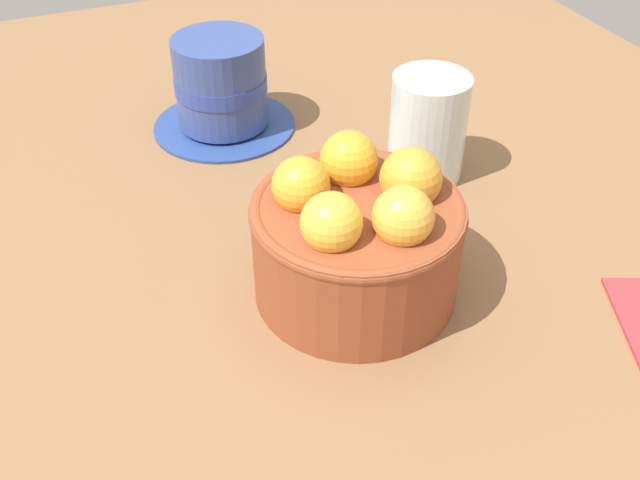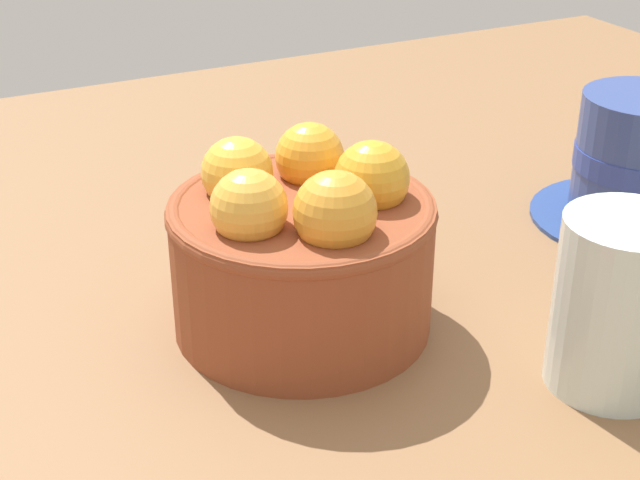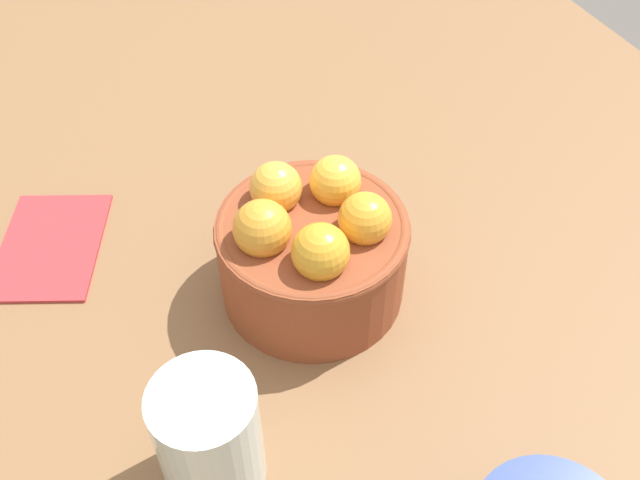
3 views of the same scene
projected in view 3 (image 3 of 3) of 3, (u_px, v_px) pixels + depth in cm
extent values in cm
cube|color=brown|center=(313.00, 301.00, 58.89)|extent=(122.90, 95.19, 3.05)
cylinder|color=brown|center=(312.00, 258.00, 55.07)|extent=(14.23, 14.23, 7.43)
torus|color=brown|center=(312.00, 228.00, 52.65)|extent=(14.43, 14.43, 1.00)
sphere|color=gold|center=(321.00, 252.00, 49.00)|extent=(4.06, 4.06, 4.06)
sphere|color=gold|center=(365.00, 219.00, 51.17)|extent=(3.88, 3.88, 3.88)
sphere|color=yellow|center=(335.00, 181.00, 53.89)|extent=(3.91, 3.91, 3.91)
sphere|color=gold|center=(276.00, 188.00, 53.40)|extent=(3.92, 3.92, 3.92)
sphere|color=gold|center=(263.00, 231.00, 50.38)|extent=(4.20, 4.20, 4.20)
cylinder|color=silver|center=(209.00, 437.00, 43.96)|extent=(6.48, 6.48, 9.07)
cube|color=#B23338|center=(50.00, 244.00, 60.70)|extent=(14.33, 12.29, 0.60)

